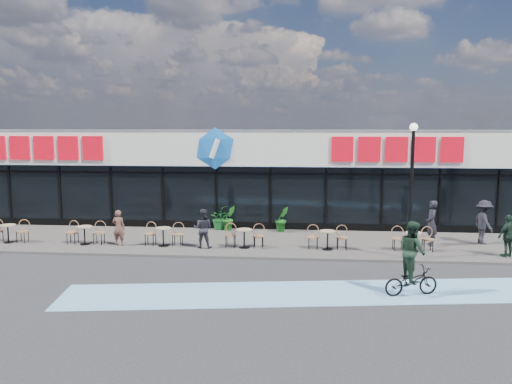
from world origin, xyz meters
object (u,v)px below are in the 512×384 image
(potted_plant_left, at_px, (219,218))
(pedestrian_c, at_px, (508,236))
(lamp_post, at_px, (412,178))
(pedestrian_a, at_px, (431,223))
(potted_plant_mid, at_px, (229,218))
(potted_plant_right, at_px, (282,219))
(patron_left, at_px, (119,228))
(cyclist_a, at_px, (412,264))
(patron_right, at_px, (203,228))
(pedestrian_b, at_px, (484,222))

(potted_plant_left, height_order, pedestrian_c, pedestrian_c)
(lamp_post, height_order, pedestrian_c, lamp_post)
(pedestrian_c, bearing_deg, pedestrian_a, -58.13)
(pedestrian_c, bearing_deg, potted_plant_mid, -44.49)
(potted_plant_right, height_order, pedestrian_a, pedestrian_a)
(potted_plant_mid, height_order, patron_left, patron_left)
(lamp_post, distance_m, potted_plant_left, 9.10)
(potted_plant_left, xyz_separation_m, patron_left, (-3.43, -3.43, 0.18))
(potted_plant_right, xyz_separation_m, cyclist_a, (3.98, -7.90, 0.25))
(potted_plant_right, bearing_deg, potted_plant_left, 175.50)
(patron_left, bearing_deg, pedestrian_a, -169.87)
(patron_left, relative_size, cyclist_a, 0.66)
(potted_plant_right, height_order, pedestrian_c, pedestrian_c)
(lamp_post, distance_m, pedestrian_a, 3.13)
(potted_plant_right, relative_size, cyclist_a, 0.52)
(potted_plant_left, relative_size, potted_plant_right, 0.94)
(lamp_post, bearing_deg, patron_right, 173.26)
(pedestrian_a, relative_size, pedestrian_b, 1.02)
(potted_plant_mid, distance_m, pedestrian_b, 10.70)
(potted_plant_mid, distance_m, cyclist_a, 10.21)
(lamp_post, relative_size, patron_right, 3.13)
(patron_right, bearing_deg, potted_plant_mid, -95.42)
(pedestrian_a, bearing_deg, patron_right, -78.94)
(lamp_post, bearing_deg, pedestrian_a, 57.95)
(potted_plant_left, distance_m, potted_plant_right, 2.92)
(potted_plant_mid, height_order, pedestrian_b, pedestrian_b)
(potted_plant_mid, bearing_deg, pedestrian_b, -9.11)
(pedestrian_a, xyz_separation_m, pedestrian_c, (2.34, -1.50, -0.13))
(potted_plant_mid, xyz_separation_m, pedestrian_b, (10.56, -1.69, 0.33))
(potted_plant_left, bearing_deg, pedestrian_c, -19.01)
(potted_plant_left, bearing_deg, potted_plant_right, -4.50)
(lamp_post, height_order, cyclist_a, lamp_post)
(pedestrian_c, bearing_deg, potted_plant_left, -44.44)
(potted_plant_mid, bearing_deg, pedestrian_a, -14.73)
(potted_plant_mid, bearing_deg, lamp_post, -30.99)
(potted_plant_right, bearing_deg, cyclist_a, -63.28)
(cyclist_a, bearing_deg, patron_right, 146.33)
(cyclist_a, bearing_deg, potted_plant_mid, 128.70)
(pedestrian_c, height_order, cyclist_a, cyclist_a)
(patron_right, height_order, pedestrian_b, pedestrian_b)
(patron_left, xyz_separation_m, pedestrian_b, (14.50, 1.58, 0.17))
(pedestrian_a, height_order, pedestrian_b, pedestrian_a)
(lamp_post, height_order, potted_plant_left, lamp_post)
(potted_plant_mid, xyz_separation_m, potted_plant_right, (2.41, -0.07, 0.01))
(patron_left, bearing_deg, pedestrian_c, -176.51)
(patron_left, xyz_separation_m, patron_right, (3.40, -0.09, 0.06))
(potted_plant_mid, height_order, pedestrian_c, pedestrian_c)
(cyclist_a, bearing_deg, patron_left, 155.52)
(potted_plant_right, xyz_separation_m, patron_left, (-6.34, -3.20, 0.15))
(potted_plant_mid, xyz_separation_m, patron_left, (-3.94, -3.27, 0.16))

